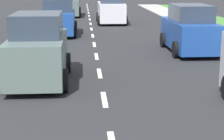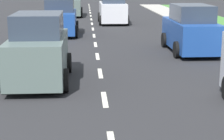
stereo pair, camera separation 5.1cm
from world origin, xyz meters
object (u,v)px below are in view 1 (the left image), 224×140
car_oncoming_second (59,18)px  car_outgoing_far (111,9)px  car_oncoming_lead (38,51)px  car_parked_far (189,30)px  car_oncoming_third (69,4)px

car_oncoming_second → car_outgoing_far: (3.37, 5.66, 0.06)m
car_oncoming_lead → car_parked_far: (6.00, 4.71, -0.03)m
car_outgoing_far → car_parked_far: bearing=-77.2°
car_oncoming_second → car_parked_far: size_ratio=0.94×
car_parked_far → car_oncoming_third: 18.03m
car_oncoming_lead → car_oncoming_third: (0.25, 21.80, 0.01)m
car_oncoming_lead → car_oncoming_third: size_ratio=0.92×
car_oncoming_lead → car_oncoming_third: 21.80m
car_parked_far → car_outgoing_far: (-2.60, 11.46, 0.04)m
car_oncoming_third → car_parked_far: bearing=-71.4°
car_parked_far → car_oncoming_third: car_oncoming_third is taller
car_oncoming_second → car_oncoming_lead: bearing=-90.2°
car_parked_far → car_oncoming_third: size_ratio=0.98×
car_parked_far → car_outgoing_far: 11.75m
car_outgoing_far → car_oncoming_lead: bearing=-101.9°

